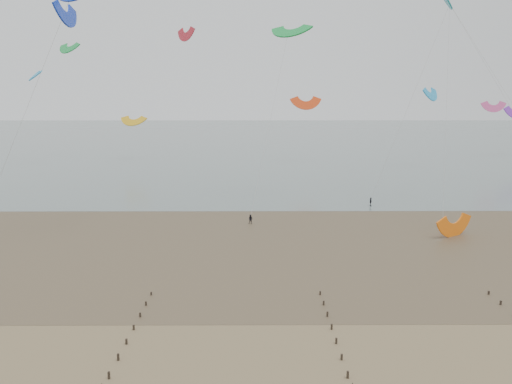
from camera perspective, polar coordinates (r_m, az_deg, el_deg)
The scene contains 5 objects.
ground at distance 43.52m, azimuth 4.02°, elevation -17.84°, with size 500.00×500.00×0.00m, color brown.
sea_and_shore at distance 75.34m, azimuth -1.02°, elevation -5.01°, with size 500.00×665.00×0.03m.
kitesurfers at distance 94.28m, azimuth 19.66°, elevation -1.82°, with size 123.62×18.88×1.87m.
grounded_kite at distance 80.74m, azimuth 21.67°, elevation -4.72°, with size 6.48×3.39×4.93m, color orange, non-canonical shape.
kites_airborne at distance 133.81m, azimuth -6.57°, elevation 12.07°, with size 232.73×119.76×39.61m.
Camera 1 is at (-3.09, -37.89, 21.18)m, focal length 35.00 mm.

